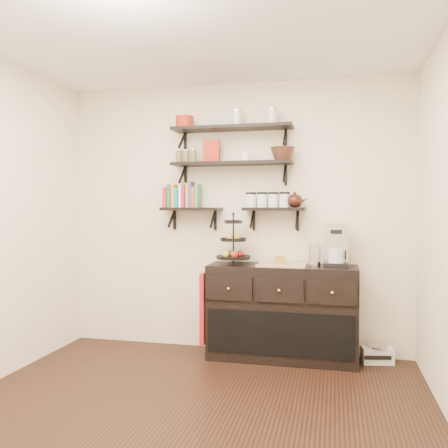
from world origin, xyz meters
The scene contains 21 objects.
floor centered at (0.00, 0.00, 0.00)m, with size 3.50×3.50×0.00m, color black.
ceiling centered at (0.00, 0.00, 2.70)m, with size 3.50×3.50×0.02m, color white.
back_wall centered at (0.00, 1.75, 1.35)m, with size 3.50×0.02×2.70m, color #F4E5CE.
shelf_top centered at (0.00, 1.62, 2.23)m, with size 1.20×0.27×0.23m.
shelf_mid centered at (0.00, 1.62, 1.88)m, with size 1.20×0.27×0.23m.
shelf_low_left centered at (-0.42, 1.63, 1.43)m, with size 0.60×0.25×0.23m.
shelf_low_right centered at (0.42, 1.63, 1.43)m, with size 0.60×0.25×0.23m.
cookbooks centered at (-0.51, 1.63, 1.56)m, with size 0.36×0.15×0.26m.
glass_canisters centered at (0.36, 1.63, 1.51)m, with size 0.43×0.10×0.13m.
sideboard centered at (0.51, 1.51, 0.45)m, with size 1.40×0.50×0.92m.
fruit_stand centered at (0.04, 1.52, 1.07)m, with size 0.33×0.33×0.48m.
candle centered at (0.49, 1.51, 0.96)m, with size 0.08×0.08×0.08m, color olive.
coffee_maker centered at (1.01, 1.54, 1.09)m, with size 0.23×0.22×0.40m.
thermal_carafe centered at (0.82, 1.49, 1.01)m, with size 0.11×0.11×0.22m, color silver.
apron centered at (-0.22, 1.41, 0.49)m, with size 0.04×0.29×0.68m, color maroon.
radio centered at (1.39, 1.59, 0.08)m, with size 0.30×0.22×0.17m.
recipe_box centered at (-0.21, 1.61, 2.01)m, with size 0.16×0.06×0.22m, color #A42312.
walnut_bowl centered at (0.50, 1.61, 1.96)m, with size 0.24×0.24×0.13m, color black, non-canonical shape.
ramekins centered at (0.14, 1.61, 1.95)m, with size 0.09×0.09×0.10m, color white.
teapot centered at (0.62, 1.63, 1.53)m, with size 0.20×0.15×0.15m, color black, non-canonical shape.
red_pot centered at (-0.49, 1.61, 2.31)m, with size 0.18×0.18×0.12m, color #A42312.
Camera 1 is at (1.00, -2.98, 1.45)m, focal length 38.00 mm.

